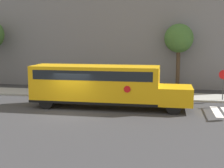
# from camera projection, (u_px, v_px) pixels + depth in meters

# --- Properties ---
(ground_plane) EXTENTS (60.00, 60.00, 0.00)m
(ground_plane) POSITION_uv_depth(u_px,v_px,m) (69.00, 113.00, 20.29)
(ground_plane) COLOR #333335
(sidewalk_strip) EXTENTS (44.00, 3.00, 0.15)m
(sidewalk_strip) POSITION_uv_depth(u_px,v_px,m) (93.00, 94.00, 26.60)
(sidewalk_strip) COLOR #9E9E99
(sidewalk_strip) RESTS_ON ground
(building_backdrop) EXTENTS (32.00, 4.00, 12.70)m
(building_backdrop) POSITION_uv_depth(u_px,v_px,m) (108.00, 23.00, 32.01)
(building_backdrop) COLOR slate
(building_backdrop) RESTS_ON ground
(school_bus) EXTENTS (10.97, 2.57, 2.93)m
(school_bus) POSITION_uv_depth(u_px,v_px,m) (102.00, 84.00, 21.55)
(school_bus) COLOR #EAA80F
(school_bus) RESTS_ON ground
(stop_sign) EXTENTS (0.71, 0.10, 2.44)m
(stop_sign) POSITION_uv_depth(u_px,v_px,m) (223.00, 81.00, 23.53)
(stop_sign) COLOR #38383A
(stop_sign) RESTS_ON ground
(tree_far_sidewalk) EXTENTS (2.60, 2.60, 6.11)m
(tree_far_sidewalk) POSITION_uv_depth(u_px,v_px,m) (179.00, 39.00, 28.04)
(tree_far_sidewalk) COLOR #423323
(tree_far_sidewalk) RESTS_ON ground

